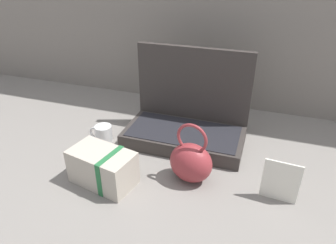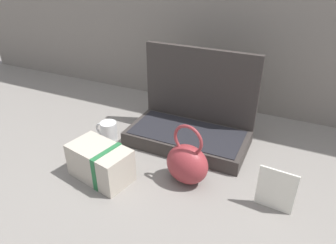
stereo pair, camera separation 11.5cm
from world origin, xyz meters
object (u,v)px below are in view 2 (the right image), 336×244
(coffee_mug, at_px, (108,131))
(open_suitcase, at_px, (192,121))
(teal_pouch_handbag, at_px, (187,163))
(info_card_left, at_px, (276,190))
(cream_toiletry_bag, at_px, (101,163))

(coffee_mug, bearing_deg, open_suitcase, 24.35)
(teal_pouch_handbag, bearing_deg, coffee_mug, 163.97)
(open_suitcase, xyz_separation_m, teal_pouch_handbag, (0.09, -0.27, -0.01))
(open_suitcase, relative_size, teal_pouch_handbag, 2.16)
(coffee_mug, relative_size, info_card_left, 0.70)
(open_suitcase, relative_size, cream_toiletry_bag, 2.02)
(cream_toiletry_bag, relative_size, coffee_mug, 2.36)
(open_suitcase, relative_size, info_card_left, 3.33)
(open_suitcase, xyz_separation_m, cream_toiletry_bag, (-0.20, -0.39, -0.03))
(teal_pouch_handbag, distance_m, info_card_left, 0.31)
(teal_pouch_handbag, height_order, coffee_mug, teal_pouch_handbag)
(open_suitcase, xyz_separation_m, info_card_left, (0.39, -0.28, -0.02))
(cream_toiletry_bag, relative_size, info_card_left, 1.64)
(open_suitcase, bearing_deg, coffee_mug, -155.65)
(cream_toiletry_bag, bearing_deg, teal_pouch_handbag, 21.22)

